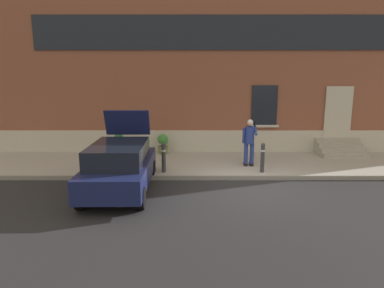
# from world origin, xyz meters

# --- Properties ---
(ground_plane) EXTENTS (80.00, 80.00, 0.00)m
(ground_plane) POSITION_xyz_m (0.00, 0.00, 0.00)
(ground_plane) COLOR #232326
(sidewalk) EXTENTS (24.00, 3.60, 0.15)m
(sidewalk) POSITION_xyz_m (0.00, 2.80, 0.07)
(sidewalk) COLOR #99968E
(sidewalk) RESTS_ON ground
(curb_edge) EXTENTS (24.00, 0.12, 0.15)m
(curb_edge) POSITION_xyz_m (0.00, 0.94, 0.07)
(curb_edge) COLOR gray
(curb_edge) RESTS_ON ground
(building_facade) EXTENTS (24.00, 1.52, 7.50)m
(building_facade) POSITION_xyz_m (0.01, 5.29, 3.73)
(building_facade) COLOR brown
(building_facade) RESTS_ON ground
(entrance_stoop) EXTENTS (1.88, 1.28, 0.64)m
(entrance_stoop) POSITION_xyz_m (4.50, 4.12, 0.39)
(entrance_stoop) COLOR #9E998E
(entrance_stoop) RESTS_ON sidewalk
(hatchback_car_navy) EXTENTS (1.84, 4.09, 2.34)m
(hatchback_car_navy) POSITION_xyz_m (-3.98, -0.22, 0.80)
(hatchback_car_navy) COLOR #161E4C
(hatchback_car_navy) RESTS_ON ground
(bollard_near_person) EXTENTS (0.15, 0.15, 1.04)m
(bollard_near_person) POSITION_xyz_m (0.62, 1.35, 0.71)
(bollard_near_person) COLOR #333338
(bollard_near_person) RESTS_ON sidewalk
(bollard_far_left) EXTENTS (0.15, 0.15, 1.04)m
(bollard_far_left) POSITION_xyz_m (-2.80, 1.35, 0.71)
(bollard_far_left) COLOR #333338
(bollard_far_left) RESTS_ON sidewalk
(person_on_phone) EXTENTS (0.51, 0.47, 1.75)m
(person_on_phone) POSITION_xyz_m (0.28, 2.15, 1.15)
(person_on_phone) COLOR navy
(person_on_phone) RESTS_ON sidewalk
(planter_cream) EXTENTS (0.44, 0.44, 0.86)m
(planter_cream) POSITION_xyz_m (-4.96, 4.19, 0.61)
(planter_cream) COLOR beige
(planter_cream) RESTS_ON sidewalk
(planter_olive) EXTENTS (0.44, 0.44, 0.86)m
(planter_olive) POSITION_xyz_m (-3.06, 4.16, 0.61)
(planter_olive) COLOR #606B38
(planter_olive) RESTS_ON sidewalk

